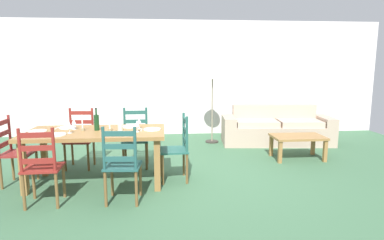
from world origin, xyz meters
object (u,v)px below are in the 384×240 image
at_px(dining_table, 96,137).
at_px(wine_bottle, 97,122).
at_px(dining_chair_head_east, 177,148).
at_px(wine_glass_far_left, 74,122).
at_px(coffee_cup_primary, 120,128).
at_px(dining_chair_far_right, 135,138).
at_px(standing_lamp, 213,77).
at_px(dining_chair_near_right, 122,165).
at_px(coffee_table, 298,139).
at_px(couch, 276,130).
at_px(dining_chair_head_west, 14,151).
at_px(wine_glass_near_left, 69,125).
at_px(wine_glass_far_right, 139,121).
at_px(dining_chair_near_left, 42,167).
at_px(dining_chair_far_left, 80,138).
at_px(wine_glass_near_right, 137,124).

xyz_separation_m(dining_table, wine_bottle, (0.01, 0.04, 0.20)).
bearing_deg(wine_bottle, dining_chair_head_east, -1.38).
xyz_separation_m(wine_glass_far_left, coffee_cup_primary, (0.66, -0.15, -0.07)).
relative_size(dining_chair_far_right, standing_lamp, 0.59).
height_order(dining_chair_near_right, coffee_table, dining_chair_near_right).
distance_m(wine_bottle, coffee_cup_primary, 0.34).
xyz_separation_m(dining_chair_near_right, couch, (2.90, 2.86, -0.19)).
relative_size(wine_bottle, wine_glass_far_left, 1.96).
bearing_deg(dining_chair_head_west, dining_chair_far_right, 24.04).
bearing_deg(dining_chair_head_east, dining_chair_head_west, 179.54).
distance_m(dining_chair_head_west, wine_glass_near_left, 0.91).
height_order(dining_chair_far_right, wine_bottle, wine_bottle).
relative_size(wine_glass_near_left, wine_glass_far_right, 1.00).
bearing_deg(dining_chair_far_right, dining_chair_near_left, -123.23).
bearing_deg(dining_chair_far_right, dining_chair_head_west, -155.96).
height_order(dining_chair_near_right, standing_lamp, standing_lamp).
bearing_deg(wine_glass_near_left, coffee_table, 16.04).
height_order(dining_chair_near_left, couch, dining_chair_near_left).
relative_size(dining_table, dining_chair_near_left, 1.98).
bearing_deg(dining_chair_head_east, dining_chair_near_left, -155.34).
xyz_separation_m(dining_chair_far_right, standing_lamp, (1.51, 1.57, 0.93)).
height_order(couch, standing_lamp, standing_lamp).
xyz_separation_m(dining_chair_near_left, wine_glass_far_left, (0.16, 0.87, 0.38)).
bearing_deg(wine_bottle, couch, 32.08).
relative_size(dining_chair_far_left, wine_glass_near_right, 5.96).
relative_size(dining_chair_near_left, wine_glass_far_left, 5.96).
xyz_separation_m(dining_table, dining_chair_far_right, (0.48, 0.75, -0.19)).
relative_size(dining_chair_far_left, dining_chair_head_east, 1.00).
distance_m(wine_glass_far_right, couch, 3.45).
distance_m(dining_chair_near_left, coffee_table, 4.14).
relative_size(wine_bottle, couch, 0.13).
distance_m(dining_chair_near_left, wine_glass_near_right, 1.29).
xyz_separation_m(dining_table, dining_chair_head_west, (-1.12, 0.03, -0.19)).
relative_size(dining_chair_far_right, wine_glass_far_left, 5.96).
relative_size(dining_chair_near_right, coffee_table, 1.07).
bearing_deg(dining_table, standing_lamp, 49.35).
height_order(dining_chair_far_right, coffee_table, dining_chair_far_right).
relative_size(dining_chair_head_east, coffee_table, 1.07).
bearing_deg(wine_bottle, coffee_table, 14.82).
relative_size(dining_chair_near_left, dining_chair_head_east, 1.00).
xyz_separation_m(dining_chair_head_west, coffee_table, (4.44, 0.88, -0.12)).
height_order(wine_glass_near_left, standing_lamp, standing_lamp).
bearing_deg(coffee_table, dining_chair_near_right, -150.15).
height_order(wine_glass_far_left, coffee_cup_primary, wine_glass_far_left).
xyz_separation_m(dining_chair_head_west, wine_glass_far_left, (0.80, 0.11, 0.38)).
bearing_deg(wine_bottle, dining_chair_near_left, -122.80).
bearing_deg(coffee_cup_primary, dining_chair_far_left, 133.59).
xyz_separation_m(dining_chair_head_east, wine_glass_near_left, (-1.45, -0.14, 0.38)).
relative_size(dining_table, dining_chair_head_west, 1.98).
xyz_separation_m(dining_table, wine_glass_near_left, (-0.32, -0.13, 0.20)).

